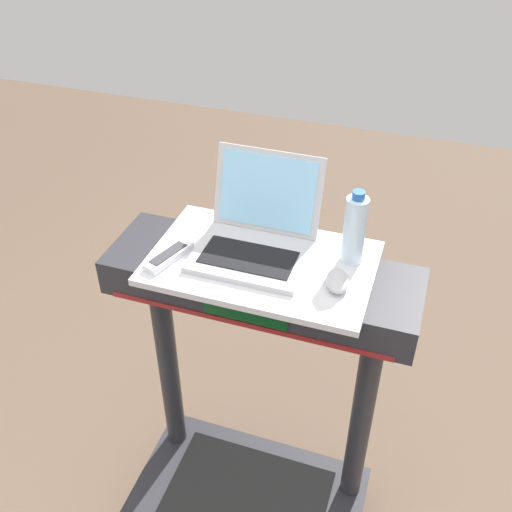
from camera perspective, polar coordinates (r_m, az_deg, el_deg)
name	(u,v)px	position (r m, az deg, el deg)	size (l,w,h in m)	color
desk_board	(262,263)	(1.66, 0.55, -0.66)	(0.62, 0.39, 0.02)	silver
laptop	(256,235)	(1.67, 0.02, 2.07)	(0.32, 0.31, 0.25)	#B7B7BC
computer_mouse	(337,281)	(1.57, 7.79, -2.38)	(0.06, 0.10, 0.03)	#B2B2B7
water_bottle	(355,229)	(1.62, 9.42, 2.54)	(0.06, 0.06, 0.22)	silver
tv_remote	(169,256)	(1.67, -8.37, -0.02)	(0.09, 0.17, 0.02)	silver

